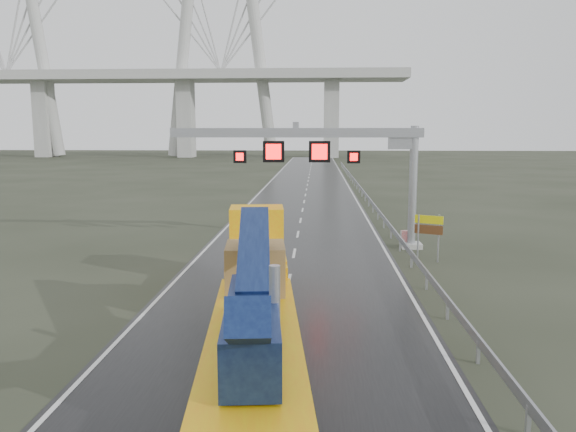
# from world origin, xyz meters

# --- Properties ---
(ground) EXTENTS (400.00, 400.00, 0.00)m
(ground) POSITION_xyz_m (0.00, 0.00, 0.00)
(ground) COLOR #292E20
(ground) RESTS_ON ground
(road) EXTENTS (11.00, 200.00, 0.02)m
(road) POSITION_xyz_m (0.00, 40.00, 0.01)
(road) COLOR black
(road) RESTS_ON ground
(guardrail) EXTENTS (0.20, 140.00, 1.40)m
(guardrail) POSITION_xyz_m (6.10, 30.00, 0.70)
(guardrail) COLOR gray
(guardrail) RESTS_ON ground
(sign_gantry) EXTENTS (14.90, 1.20, 7.42)m
(sign_gantry) POSITION_xyz_m (2.10, 17.99, 5.61)
(sign_gantry) COLOR beige
(sign_gantry) RESTS_ON ground
(heavy_haul_truck) EXTENTS (4.33, 18.23, 4.25)m
(heavy_haul_truck) POSITION_xyz_m (-0.81, 3.21, 1.65)
(heavy_haul_truck) COLOR orange
(heavy_haul_truck) RESTS_ON ground
(exit_sign_pair) EXTENTS (1.38, 0.68, 2.55)m
(exit_sign_pair) POSITION_xyz_m (7.16, 14.27, 1.79)
(exit_sign_pair) COLOR gray
(exit_sign_pair) RESTS_ON ground
(striped_barrier) EXTENTS (0.60, 0.35, 0.98)m
(striped_barrier) POSITION_xyz_m (6.63, 18.35, 0.49)
(striped_barrier) COLOR red
(striped_barrier) RESTS_ON ground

